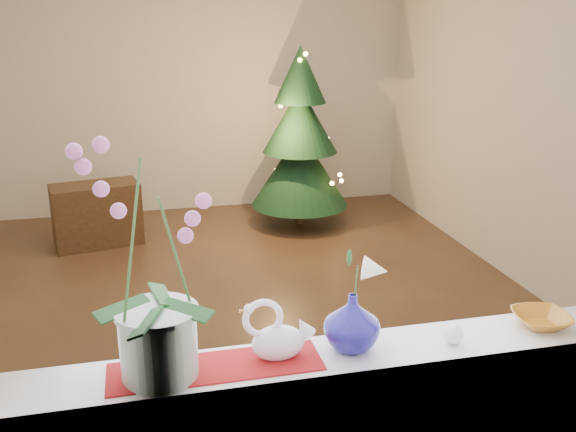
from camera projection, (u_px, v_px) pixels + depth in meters
name	position (u px, v px, depth m)	size (l,w,h in m)	color
ground	(231.00, 305.00, 4.66)	(5.00, 5.00, 0.00)	#361F16
wall_back	(191.00, 81.00, 6.57)	(4.50, 0.10, 2.70)	beige
wall_front	(342.00, 249.00, 1.93)	(4.50, 0.10, 2.70)	beige
wall_right	(527.00, 108.00, 4.75)	(0.10, 5.00, 2.70)	beige
windowsill	(327.00, 359.00, 2.19)	(2.20, 0.26, 0.04)	white
window_frame	(342.00, 133.00, 1.86)	(2.22, 0.06, 1.60)	white
runner	(216.00, 367.00, 2.10)	(0.70, 0.20, 0.01)	maroon
orchid_pot	(153.00, 263.00, 1.94)	(0.27, 0.27, 0.78)	silver
swan	(278.00, 330.00, 2.13)	(0.25, 0.11, 0.21)	white
blue_vase	(352.00, 318.00, 2.19)	(0.22, 0.22, 0.23)	#100D5F
lily	(354.00, 262.00, 2.13)	(0.13, 0.07, 0.18)	white
paperweight	(453.00, 334.00, 2.24)	(0.07, 0.07, 0.07)	white
amber_dish	(541.00, 320.00, 2.38)	(0.17, 0.17, 0.04)	#A9681A
xmas_tree	(300.00, 138.00, 6.19)	(0.95, 0.95, 1.74)	black
side_table	(97.00, 215.00, 5.79)	(0.76, 0.38, 0.57)	black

